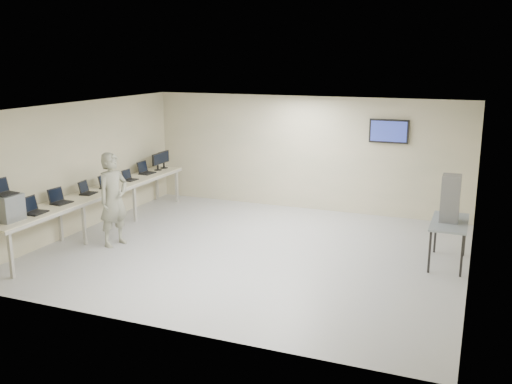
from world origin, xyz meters
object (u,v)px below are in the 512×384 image
at_px(workbench, 99,194).
at_px(equipment_box, 8,208).
at_px(soldier, 113,199).
at_px(side_table, 449,225).

xyz_separation_m(workbench, equipment_box, (-0.06, -2.48, 0.31)).
bearing_deg(soldier, workbench, 67.11).
bearing_deg(soldier, equipment_box, 167.78).
height_order(workbench, equipment_box, equipment_box).
distance_m(workbench, equipment_box, 2.50).
height_order(workbench, soldier, soldier).
bearing_deg(side_table, equipment_box, -156.48).
xyz_separation_m(workbench, soldier, (0.86, -0.67, 0.12)).
bearing_deg(soldier, side_table, -63.06).
height_order(soldier, side_table, soldier).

